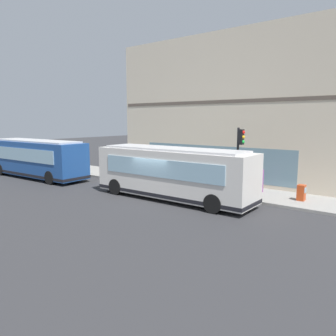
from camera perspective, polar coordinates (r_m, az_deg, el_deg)
The scene contains 12 objects.
ground at distance 19.58m, azimuth -1.71°, elevation -5.46°, with size 120.00×120.00×0.00m, color #2D2D30.
sidewalk_curb at distance 23.07m, azimuth 5.34°, elevation -3.18°, with size 3.67×40.00×0.15m, color gray.
building_corner at distance 26.92m, azimuth 11.27°, elevation 9.76°, with size 6.28×17.51×10.83m.
city_bus_nearside at distance 19.29m, azimuth 0.74°, elevation -0.96°, with size 2.70×10.07×3.07m.
city_bus_far_down_street at distance 28.73m, azimuth -21.93°, elevation 1.52°, with size 2.95×10.13×3.07m.
traffic_light_near_corner at distance 19.92m, azimuth 12.38°, elevation 3.32°, with size 0.32×0.49×4.08m.
fire_hydrant at distance 21.80m, azimuth 8.93°, elevation -2.75°, with size 0.35×0.35×0.74m.
pedestrian_walking_along_curb at distance 25.49m, azimuth 1.58°, elevation 0.38°, with size 0.32×0.32×1.72m.
pedestrian_near_hydrant at distance 21.51m, azimuth 15.89°, elevation -1.55°, with size 0.32×0.32×1.65m.
pedestrian_near_building_entrance at distance 22.32m, azimuth 6.15°, elevation -0.64°, with size 0.32×0.32×1.81m.
pedestrian_by_light_pole at distance 22.29m, azimuth 3.85°, elevation -0.82°, with size 0.32×0.32×1.70m.
newspaper_vending_box at distance 20.05m, azimuth 22.19°, elevation -3.99°, with size 0.44×0.42×0.90m.
Camera 1 is at (-14.63, -12.14, 4.68)m, focal length 35.02 mm.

